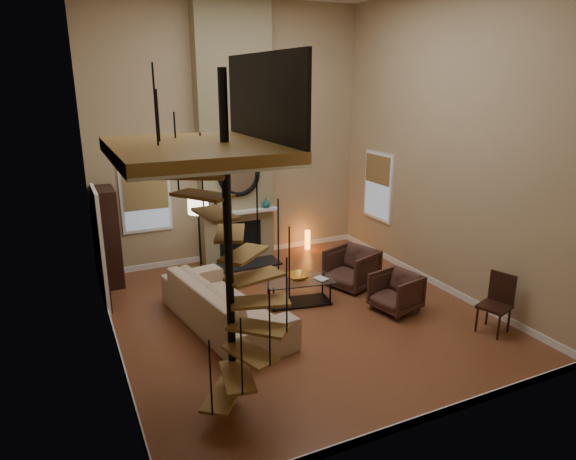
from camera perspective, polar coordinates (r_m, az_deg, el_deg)
name	(u,v)px	position (r m, az deg, el deg)	size (l,w,h in m)	color
ground	(298,313)	(8.85, 1.12, -9.43)	(6.00, 6.50, 0.01)	brown
back_wall	(232,135)	(11.01, -6.42, 10.67)	(6.00, 0.02, 5.50)	tan
front_wall	(440,197)	(5.35, 16.86, 3.63)	(6.00, 0.02, 5.50)	tan
left_wall	(98,169)	(7.22, -20.78, 6.52)	(0.02, 6.50, 5.50)	tan
right_wall	(446,145)	(9.72, 17.50, 9.21)	(0.02, 6.50, 5.50)	tan
baseboard_back	(235,254)	(11.59, -5.98, -2.67)	(6.00, 0.02, 0.12)	white
baseboard_front	(419,420)	(6.49, 14.68, -20.12)	(6.00, 0.02, 0.12)	white
baseboard_left	(118,347)	(8.10, -18.71, -12.50)	(0.02, 6.50, 0.12)	white
baseboard_right	(433,282)	(10.38, 16.17, -5.64)	(0.02, 6.50, 0.12)	white
chimney_breast	(234,136)	(10.83, -6.09, 10.58)	(1.60, 0.38, 5.50)	#887D58
hearth	(246,265)	(11.01, -4.81, -3.93)	(1.50, 0.60, 0.04)	black
firebox	(241,238)	(11.10, -5.40, -0.88)	(0.95, 0.02, 0.72)	black
mantel	(241,212)	(10.86, -5.34, 2.02)	(1.70, 0.18, 0.06)	white
mirror_frame	(239,175)	(10.74, -5.57, 6.22)	(0.94, 0.94, 0.10)	black
mirror_disc	(239,175)	(10.75, -5.59, 6.23)	(0.80, 0.80, 0.01)	white
vase_left	(216,208)	(10.69, -8.21, 2.54)	(0.24, 0.24, 0.25)	black
vase_right	(266,203)	(11.07, -2.51, 3.09)	(0.20, 0.20, 0.21)	#185256
window_back	(146,195)	(10.71, -15.85, 3.84)	(1.02, 0.06, 1.52)	white
window_right	(378,185)	(11.42, 10.19, 5.02)	(0.06, 1.02, 1.52)	white
entry_door	(101,249)	(9.38, -20.42, -2.03)	(0.10, 1.05, 2.16)	white
loft	(203,143)	(5.56, -9.64, 9.65)	(1.70, 2.20, 1.09)	olive
spiral_stair	(230,266)	(5.99, -6.57, -4.07)	(1.47, 1.47, 4.06)	black
hutch	(107,237)	(10.37, -19.81, -0.78)	(0.41, 0.86, 1.93)	black
sofa	(223,303)	(8.34, -7.35, -8.24)	(2.79, 1.09, 0.82)	tan
armchair_near	(354,268)	(9.96, 7.50, -4.24)	(0.84, 0.86, 0.79)	#42261E
armchair_far	(398,291)	(9.03, 12.43, -6.78)	(0.72, 0.74, 0.67)	#42261E
coffee_table	(299,288)	(9.10, 1.25, -6.65)	(1.32, 0.83, 0.46)	silver
bowl	(298,277)	(9.06, 1.12, -5.30)	(0.41, 0.41, 0.10)	orange
book	(320,279)	(9.06, 3.68, -5.57)	(0.18, 0.25, 0.02)	gray
floor_lamp	(198,212)	(9.93, -10.14, 2.00)	(0.39, 0.39, 1.71)	black
accent_lamp	(307,240)	(11.90, 2.23, -1.11)	(0.13, 0.13, 0.45)	orange
side_chair	(498,300)	(8.73, 22.68, -7.36)	(0.55, 0.55, 0.96)	black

